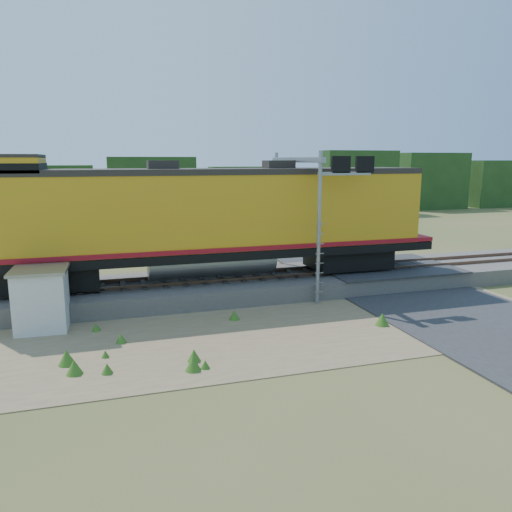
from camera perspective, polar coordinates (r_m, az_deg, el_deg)
name	(u,v)px	position (r m, az deg, el deg)	size (l,w,h in m)	color
ground	(304,331)	(19.08, 5.51, -8.58)	(140.00, 140.00, 0.00)	#475123
ballast	(257,284)	(24.37, 0.09, -3.21)	(70.00, 5.00, 0.80)	slate
rails	(257,274)	(24.26, 0.09, -2.11)	(70.00, 1.54, 0.16)	brown
dirt_shoulder	(249,332)	(18.89, -0.75, -8.69)	(26.00, 8.00, 0.03)	#8C7754
road	(448,308)	(23.14, 21.07, -5.53)	(7.00, 66.00, 0.86)	#38383A
tree_line_north	(169,191)	(55.11, -9.93, 7.37)	(130.00, 3.00, 6.50)	#1C3A15
weed_clumps	(213,340)	(18.18, -4.99, -9.58)	(15.00, 6.20, 0.56)	#37671D
locomotive	(205,218)	(23.16, -5.85, 4.37)	(21.77, 3.32, 5.62)	black
shed	(42,299)	(20.53, -23.31, -4.52)	(2.07, 2.07, 2.38)	silver
signal_gantry	(307,187)	(23.84, 5.91, 7.80)	(2.67, 6.20, 6.74)	gray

